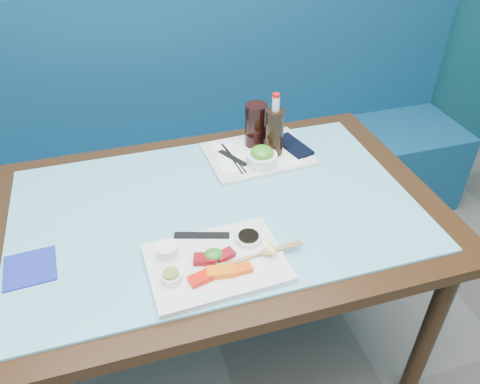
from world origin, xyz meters
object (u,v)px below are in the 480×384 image
object	(u,v)px
sashimi_plate	(216,263)
cola_bottle_body	(274,134)
dining_table	(216,229)
serving_tray	(258,154)
seaweed_bowl	(262,159)
booth_bench	(176,164)
cola_glass	(256,125)
blue_napkin	(30,268)

from	to	relation	value
sashimi_plate	cola_bottle_body	xyz separation A→B (m)	(0.33, 0.46, 0.08)
dining_table	serving_tray	size ratio (longest dim) A/B	3.93
serving_tray	seaweed_bowl	distance (m)	0.08
serving_tray	seaweed_bowl	bearing A→B (deg)	-101.11
booth_bench	dining_table	bearing A→B (deg)	-90.00
dining_table	cola_glass	size ratio (longest dim) A/B	8.72
cola_glass	cola_bottle_body	size ratio (longest dim) A/B	0.89
serving_tray	cola_bottle_body	distance (m)	0.10
cola_glass	cola_bottle_body	world-z (taller)	cola_bottle_body
booth_bench	cola_glass	world-z (taller)	booth_bench
cola_glass	blue_napkin	world-z (taller)	cola_glass
sashimi_plate	booth_bench	bearing A→B (deg)	84.29
booth_bench	seaweed_bowl	bearing A→B (deg)	-73.07
blue_napkin	sashimi_plate	bearing A→B (deg)	-15.31
cola_bottle_body	blue_napkin	distance (m)	0.87
cola_glass	serving_tray	bearing A→B (deg)	-100.30
seaweed_bowl	cola_glass	xyz separation A→B (m)	(0.02, 0.13, 0.06)
serving_tray	seaweed_bowl	xyz separation A→B (m)	(-0.01, -0.07, 0.03)
cola_bottle_body	blue_napkin	xyz separation A→B (m)	(-0.80, -0.33, -0.09)
sashimi_plate	cola_bottle_body	world-z (taller)	cola_bottle_body
seaweed_bowl	cola_glass	world-z (taller)	cola_glass
cola_glass	blue_napkin	distance (m)	0.87
sashimi_plate	seaweed_bowl	size ratio (longest dim) A/B	3.45
dining_table	serving_tray	distance (m)	0.34
dining_table	blue_napkin	world-z (taller)	blue_napkin
dining_table	blue_napkin	size ratio (longest dim) A/B	10.59
seaweed_bowl	cola_bottle_body	distance (m)	0.10
serving_tray	cola_glass	xyz separation A→B (m)	(0.01, 0.05, 0.09)
booth_bench	cola_bottle_body	bearing A→B (deg)	-66.52
sashimi_plate	blue_napkin	bearing A→B (deg)	162.06
booth_bench	blue_napkin	bearing A→B (deg)	-119.30
booth_bench	cola_glass	size ratio (longest dim) A/B	18.69
dining_table	seaweed_bowl	world-z (taller)	seaweed_bowl
sashimi_plate	seaweed_bowl	distance (m)	0.48
seaweed_bowl	cola_glass	bearing A→B (deg)	81.25
serving_tray	cola_glass	size ratio (longest dim) A/B	2.22
dining_table	cola_glass	distance (m)	0.41
dining_table	booth_bench	bearing A→B (deg)	90.00
blue_napkin	cola_bottle_body	bearing A→B (deg)	22.36
booth_bench	cola_bottle_body	size ratio (longest dim) A/B	16.59
cola_bottle_body	sashimi_plate	bearing A→B (deg)	-125.43
seaweed_bowl	cola_bottle_body	size ratio (longest dim) A/B	0.57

